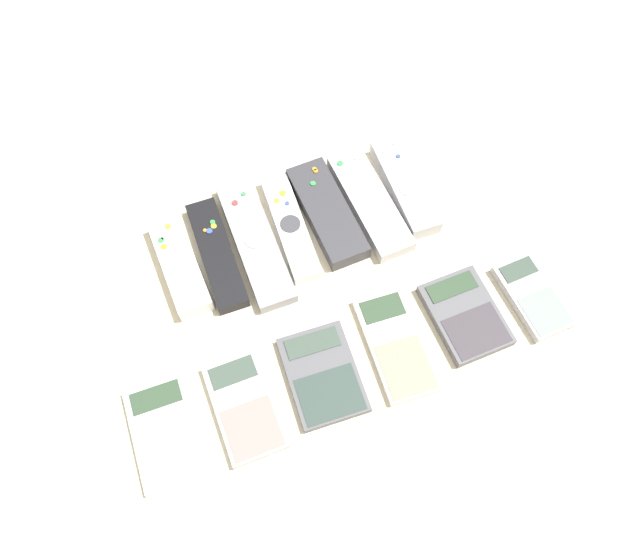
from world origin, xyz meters
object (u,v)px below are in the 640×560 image
(calculator_2, at_px, (323,375))
(remote_4, at_px, (327,213))
(calculator_5, at_px, (533,296))
(calculator_0, at_px, (165,432))
(remote_3, at_px, (290,227))
(calculator_4, at_px, (465,315))
(remote_0, at_px, (180,266))
(remote_2, at_px, (255,242))
(calculator_1, at_px, (245,407))
(remote_1, at_px, (217,254))
(calculator_3, at_px, (396,344))
(remote_6, at_px, (405,186))
(remote_5, at_px, (370,203))

(calculator_2, bearing_deg, remote_4, 70.35)
(calculator_5, bearing_deg, remote_4, 131.00)
(remote_4, relative_size, calculator_2, 1.32)
(remote_4, distance_m, calculator_0, 0.38)
(remote_3, bearing_deg, calculator_4, -48.18)
(remote_0, distance_m, remote_2, 0.11)
(remote_0, xyz_separation_m, calculator_4, (0.34, -0.21, -0.00))
(remote_0, relative_size, calculator_1, 1.14)
(calculator_0, relative_size, calculator_4, 1.10)
(calculator_4, bearing_deg, remote_1, 142.37)
(remote_2, xyz_separation_m, calculator_2, (0.02, -0.22, -0.00))
(remote_4, bearing_deg, calculator_3, -89.35)
(remote_6, relative_size, calculator_0, 1.26)
(remote_1, relative_size, calculator_4, 1.43)
(calculator_0, height_order, calculator_2, same)
(calculator_1, height_order, calculator_4, calculator_4)
(remote_3, height_order, remote_4, remote_4)
(remote_0, distance_m, calculator_5, 0.49)
(remote_0, distance_m, calculator_0, 0.23)
(calculator_0, distance_m, calculator_3, 0.32)
(calculator_0, relative_size, calculator_3, 0.87)
(remote_6, bearing_deg, remote_4, -177.95)
(calculator_3, relative_size, calculator_4, 1.27)
(remote_6, distance_m, calculator_3, 0.25)
(remote_0, height_order, calculator_0, remote_0)
(calculator_3, bearing_deg, calculator_5, 2.02)
(remote_1, height_order, calculator_2, remote_1)
(remote_0, xyz_separation_m, remote_4, (0.23, 0.01, -0.00))
(calculator_3, bearing_deg, calculator_4, 5.28)
(remote_2, height_order, remote_4, remote_4)
(remote_0, bearing_deg, calculator_5, -28.45)
(remote_6, bearing_deg, remote_2, -176.28)
(remote_1, distance_m, remote_2, 0.06)
(calculator_2, relative_size, calculator_4, 1.07)
(remote_5, xyz_separation_m, calculator_5, (0.15, -0.22, -0.00))
(remote_3, height_order, remote_5, remote_5)
(remote_2, relative_size, remote_3, 1.18)
(remote_3, height_order, remote_6, remote_6)
(calculator_4, bearing_deg, calculator_0, 179.54)
(calculator_3, relative_size, calculator_5, 1.29)
(remote_4, height_order, remote_6, remote_6)
(calculator_3, height_order, calculator_4, calculator_4)
(calculator_3, bearing_deg, remote_0, 141.37)
(remote_6, height_order, calculator_2, remote_6)
(remote_0, distance_m, remote_3, 0.17)
(calculator_1, relative_size, calculator_3, 0.86)
(calculator_2, height_order, calculator_4, calculator_4)
(calculator_5, bearing_deg, remote_0, 151.00)
(calculator_2, bearing_deg, calculator_5, 3.06)
(remote_3, distance_m, calculator_5, 0.35)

